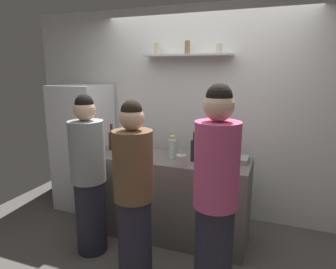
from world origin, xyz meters
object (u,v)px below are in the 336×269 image
water_bottle_plastic (173,148)px  utensil_holder (181,160)px  person_brown_jacket (134,195)px  person_grey_hoodie (89,178)px  wine_bottle_dark_glass (194,150)px  person_pink_top (215,200)px  refrigerator (84,147)px  wine_bottle_amber_glass (112,140)px  baking_pan (232,158)px

water_bottle_plastic → utensil_holder: bearing=-50.8°
person_brown_jacket → person_grey_hoodie: person_grey_hoodie is taller
water_bottle_plastic → person_brown_jacket: (-0.08, -0.76, -0.23)m
wine_bottle_dark_glass → person_pink_top: person_pink_top is taller
person_grey_hoodie → person_brown_jacket: bearing=-172.9°
refrigerator → person_brown_jacket: bearing=-39.8°
utensil_holder → wine_bottle_amber_glass: size_ratio=0.70×
refrigerator → wine_bottle_dark_glass: 1.69m
utensil_holder → person_brown_jacket: (-0.24, -0.56, -0.18)m
baking_pan → person_brown_jacket: person_brown_jacket is taller
refrigerator → utensil_holder: 1.66m
water_bottle_plastic → person_pink_top: size_ratio=0.14×
refrigerator → person_brown_jacket: 1.71m
utensil_holder → water_bottle_plastic: 0.26m
baking_pan → wine_bottle_dark_glass: (-0.37, -0.14, 0.10)m
wine_bottle_dark_glass → person_grey_hoodie: size_ratio=0.20×
utensil_holder → wine_bottle_amber_glass: (-0.96, 0.28, 0.06)m
wine_bottle_amber_glass → person_brown_jacket: person_brown_jacket is taller
person_pink_top → refrigerator: bearing=-135.9°
refrigerator → baking_pan: bearing=-5.9°
wine_bottle_amber_glass → water_bottle_plastic: (0.79, -0.08, -0.01)m
wine_bottle_dark_glass → water_bottle_plastic: (-0.24, 0.01, -0.01)m
water_bottle_plastic → baking_pan: bearing=12.6°
refrigerator → person_grey_hoodie: (0.71, -0.90, -0.03)m
refrigerator → wine_bottle_amber_glass: 0.69m
refrigerator → utensil_holder: bearing=-19.1°
utensil_holder → wine_bottle_amber_glass: 1.00m
water_bottle_plastic → person_grey_hoodie: (-0.68, -0.55, -0.22)m
baking_pan → wine_bottle_dark_glass: bearing=-158.6°
refrigerator → wine_bottle_dark_glass: refrigerator is taller
wine_bottle_amber_glass → water_bottle_plastic: 0.80m
person_pink_top → utensil_holder: bearing=-158.2°
baking_pan → water_bottle_plastic: bearing=-167.4°
water_bottle_plastic → person_brown_jacket: person_brown_jacket is taller
baking_pan → person_grey_hoodie: (-1.29, -0.69, -0.14)m
baking_pan → person_brown_jacket: bearing=-127.6°
person_grey_hoodie → wine_bottle_dark_glass: bearing=-123.9°
person_grey_hoodie → utensil_holder: bearing=-131.7°
utensil_holder → wine_bottle_amber_glass: bearing=163.7°
utensil_holder → water_bottle_plastic: size_ratio=0.87×
baking_pan → wine_bottle_amber_glass: size_ratio=1.10×
refrigerator → wine_bottle_amber_glass: refrigerator is taller
wine_bottle_amber_glass → person_brown_jacket: 1.12m
person_brown_jacket → person_grey_hoodie: 0.64m
refrigerator → wine_bottle_amber_glass: bearing=-23.3°
wine_bottle_dark_glass → person_pink_top: bearing=-63.4°
refrigerator → person_pink_top: size_ratio=0.94×
person_grey_hoodie → wine_bottle_amber_glass: bearing=-54.5°
refrigerator → utensil_holder: (1.56, -0.54, 0.14)m
baking_pan → person_brown_jacket: size_ratio=0.21×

